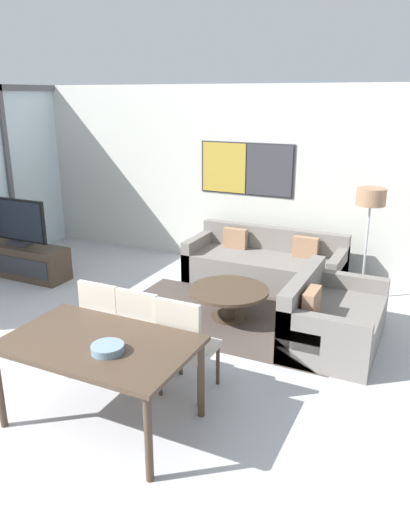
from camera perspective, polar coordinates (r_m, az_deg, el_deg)
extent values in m
cube|color=silver|center=(7.96, 3.59, 8.94)|extent=(8.11, 0.06, 2.80)
cube|color=#2D2D33|center=(7.84, 4.75, 9.88)|extent=(1.53, 0.01, 0.80)
cube|color=#B29333|center=(7.97, 2.20, 10.06)|extent=(0.72, 0.02, 0.76)
cube|color=#38383D|center=(7.71, 7.35, 9.66)|extent=(0.72, 0.02, 0.76)
cube|color=#515156|center=(8.93, -21.51, 8.73)|extent=(0.07, 0.08, 2.80)
cube|color=#473D38|center=(6.26, 2.67, -7.03)|extent=(2.85, 1.69, 0.01)
cube|color=#423326|center=(8.07, -20.24, -0.48)|extent=(1.56, 0.45, 0.49)
cube|color=#2D2D33|center=(7.92, -21.42, -0.96)|extent=(1.44, 0.01, 0.27)
cube|color=#2D2D33|center=(7.99, -20.44, 1.36)|extent=(0.36, 0.20, 0.05)
cube|color=#2D2D33|center=(7.97, -20.50, 1.81)|extent=(0.06, 0.03, 0.08)
cube|color=black|center=(7.90, -20.73, 3.89)|extent=(1.07, 0.04, 0.64)
cube|color=black|center=(7.89, -20.85, 3.85)|extent=(0.99, 0.01, 0.57)
cube|color=slate|center=(7.32, 6.74, -1.59)|extent=(2.25, 0.93, 0.42)
cube|color=slate|center=(7.61, 7.74, 0.51)|extent=(2.25, 0.16, 0.76)
cube|color=slate|center=(7.67, -0.68, 0.17)|extent=(0.14, 0.93, 0.60)
cube|color=slate|center=(7.05, 14.88, -2.10)|extent=(0.14, 0.93, 0.60)
cube|color=#9E7556|center=(7.57, 3.48, 2.03)|extent=(0.36, 0.12, 0.30)
cube|color=#9E7556|center=(7.25, 11.41, 0.98)|extent=(0.36, 0.12, 0.30)
cube|color=slate|center=(5.75, 14.64, -7.73)|extent=(0.93, 1.47, 0.42)
cube|color=slate|center=(5.75, 11.01, -5.58)|extent=(0.16, 1.47, 0.76)
cube|color=slate|center=(5.13, 13.20, -9.81)|extent=(0.93, 0.14, 0.60)
cube|color=slate|center=(6.31, 15.92, -4.57)|extent=(0.93, 0.14, 0.60)
cube|color=#9E7556|center=(5.35, 12.08, -5.31)|extent=(0.12, 0.36, 0.30)
cylinder|color=#423326|center=(6.25, 2.68, -6.94)|extent=(0.44, 0.44, 0.03)
cylinder|color=#423326|center=(6.19, 2.70, -5.61)|extent=(0.18, 0.18, 0.35)
cylinder|color=#423326|center=(6.11, 2.72, -3.96)|extent=(0.98, 0.98, 0.04)
cube|color=#423326|center=(4.18, -12.03, -9.77)|extent=(1.55, 0.96, 0.04)
cylinder|color=#423326|center=(3.74, -6.48, -20.02)|extent=(0.06, 0.06, 0.71)
cylinder|color=#423326|center=(5.05, -15.39, -9.73)|extent=(0.06, 0.06, 0.71)
cylinder|color=#423326|center=(4.34, -0.44, -13.93)|extent=(0.06, 0.06, 0.71)
cube|color=#B2A899|center=(5.10, -10.43, -8.05)|extent=(0.46, 0.46, 0.06)
cube|color=#B2A899|center=(4.84, -12.04, -5.93)|extent=(0.42, 0.05, 0.51)
cylinder|color=#423326|center=(5.18, -13.42, -10.72)|extent=(0.04, 0.04, 0.40)
cylinder|color=#423326|center=(4.96, -9.73, -11.83)|extent=(0.04, 0.04, 0.40)
cylinder|color=#423326|center=(5.46, -10.79, -8.99)|extent=(0.04, 0.04, 0.40)
cylinder|color=#423326|center=(5.25, -7.20, -9.94)|extent=(0.04, 0.04, 0.40)
cube|color=#B2A899|center=(4.87, -6.26, -9.17)|extent=(0.46, 0.46, 0.06)
cube|color=#B2A899|center=(4.59, -7.73, -7.03)|extent=(0.42, 0.05, 0.51)
cylinder|color=#423326|center=(4.94, -9.43, -12.00)|extent=(0.04, 0.04, 0.40)
cylinder|color=#423326|center=(4.74, -5.35, -13.15)|extent=(0.04, 0.04, 0.40)
cylinder|color=#423326|center=(5.22, -6.91, -10.08)|extent=(0.04, 0.04, 0.40)
cylinder|color=#423326|center=(5.04, -2.99, -11.07)|extent=(0.04, 0.04, 0.40)
cube|color=#B2A899|center=(4.65, -1.82, -10.47)|extent=(0.46, 0.46, 0.06)
cube|color=#B2A899|center=(4.36, -3.11, -8.32)|extent=(0.42, 0.05, 0.51)
cylinder|color=#423326|center=(4.70, -5.17, -13.47)|extent=(0.04, 0.04, 0.40)
cylinder|color=#423326|center=(4.54, -0.67, -14.66)|extent=(0.04, 0.04, 0.40)
cylinder|color=#423326|center=(5.00, -2.80, -11.34)|extent=(0.04, 0.04, 0.40)
cylinder|color=#423326|center=(4.85, 1.47, -12.35)|extent=(0.04, 0.04, 0.40)
cylinder|color=slate|center=(3.98, -11.07, -10.34)|extent=(0.26, 0.26, 0.06)
torus|color=slate|center=(3.97, -11.09, -10.03)|extent=(0.26, 0.26, 0.02)
cylinder|color=#2D2D33|center=(7.13, 17.36, -4.57)|extent=(0.28, 0.28, 0.02)
cylinder|color=#B7B7BC|center=(6.92, 17.86, 0.40)|extent=(0.03, 0.03, 1.27)
cylinder|color=#9E7556|center=(6.74, 18.46, 6.45)|extent=(0.37, 0.37, 0.22)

